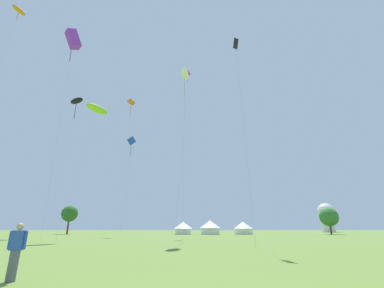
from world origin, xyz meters
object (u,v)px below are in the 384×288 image
object	(u,v)px
kite_black_diamond	(236,49)
person_spectator	(15,252)
kite_white_parafoil	(185,74)
observatory_dome	(327,216)
tree_distant_right	(70,214)
kite_purple_box	(73,39)
festival_tent_right	(243,227)
kite_orange_parafoil	(19,12)
kite_black_parafoil	(77,101)
festival_tent_center	(183,227)
kite_lime_parafoil	(97,109)
kite_blue_diamond	(131,143)
kite_magenta_diamond	(187,81)
festival_tent_left	(210,227)
tree_distant_left	(329,217)
kite_orange_diamond	(131,104)

from	to	relation	value
kite_black_diamond	person_spectator	bearing A→B (deg)	-124.40
kite_white_parafoil	observatory_dome	distance (m)	91.66
kite_black_diamond	tree_distant_right	size ratio (longest dim) A/B	3.10
kite_purple_box	festival_tent_right	distance (m)	54.48
kite_white_parafoil	festival_tent_right	size ratio (longest dim) A/B	4.96
kite_black_diamond	tree_distant_right	bearing A→B (deg)	127.14
kite_orange_parafoil	kite_black_parafoil	world-z (taller)	kite_orange_parafoil
kite_purple_box	festival_tent_center	xyz separation A→B (m)	(15.56, 37.34, -25.28)
kite_purple_box	kite_white_parafoil	world-z (taller)	kite_purple_box
kite_lime_parafoil	kite_white_parafoil	bearing A→B (deg)	-17.23
kite_black_diamond	kite_white_parafoil	world-z (taller)	kite_white_parafoil
kite_blue_diamond	kite_orange_parafoil	world-z (taller)	kite_orange_parafoil
kite_purple_box	kite_orange_parafoil	distance (m)	6.98
kite_magenta_diamond	observatory_dome	world-z (taller)	kite_magenta_diamond
festival_tent_left	observatory_dome	bearing A→B (deg)	36.19
kite_white_parafoil	kite_blue_diamond	bearing A→B (deg)	118.83
kite_lime_parafoil	festival_tent_left	world-z (taller)	kite_lime_parafoil
kite_lime_parafoil	observatory_dome	size ratio (longest dim) A/B	1.81
kite_magenta_diamond	kite_black_parafoil	distance (m)	25.38
kite_lime_parafoil	person_spectator	xyz separation A→B (m)	(8.27, -28.17, -18.11)
kite_purple_box	festival_tent_center	size ratio (longest dim) A/B	6.10
kite_black_diamond	kite_purple_box	bearing A→B (deg)	164.17
tree_distant_right	kite_magenta_diamond	bearing A→B (deg)	-30.07
festival_tent_left	tree_distant_right	xyz separation A→B (m)	(-37.12, 4.75, 3.32)
kite_magenta_diamond	observatory_dome	distance (m)	78.97
kite_purple_box	festival_tent_right	bearing A→B (deg)	50.69
kite_black_diamond	kite_white_parafoil	size ratio (longest dim) A/B	0.97
kite_black_parafoil	tree_distant_left	distance (m)	67.48
festival_tent_left	observatory_dome	distance (m)	60.48
kite_black_parafoil	person_spectator	world-z (taller)	kite_black_parafoil
kite_white_parafoil	person_spectator	distance (m)	32.89
kite_orange_diamond	kite_lime_parafoil	world-z (taller)	kite_orange_diamond
kite_lime_parafoil	observatory_dome	distance (m)	96.82
person_spectator	tree_distant_right	xyz separation A→B (m)	(-25.50, 64.38, 4.34)
tree_distant_right	kite_purple_box	bearing A→B (deg)	-70.60
festival_tent_right	kite_lime_parafoil	bearing A→B (deg)	-131.85
kite_black_diamond	kite_lime_parafoil	bearing A→B (deg)	148.07
kite_white_parafoil	kite_black_parafoil	world-z (taller)	kite_black_parafoil
person_spectator	kite_blue_diamond	bearing A→B (deg)	97.98
festival_tent_center	festival_tent_left	xyz separation A→B (m)	(6.73, 0.00, 0.19)
kite_blue_diamond	festival_tent_left	size ratio (longest dim) A/B	3.92
kite_magenta_diamond	kite_lime_parafoil	bearing A→B (deg)	-127.16
kite_orange_diamond	festival_tent_center	size ratio (longest dim) A/B	6.86
kite_black_parafoil	festival_tent_right	size ratio (longest dim) A/B	6.15
kite_orange_diamond	observatory_dome	world-z (taller)	kite_orange_diamond
tree_distant_right	kite_blue_diamond	bearing A→B (deg)	-45.62
observatory_dome	tree_distant_left	distance (m)	39.65
festival_tent_center	kite_orange_parafoil	bearing A→B (deg)	-117.90
kite_black_parafoil	observatory_dome	bearing A→B (deg)	33.02
kite_orange_diamond	person_spectator	size ratio (longest dim) A/B	18.48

